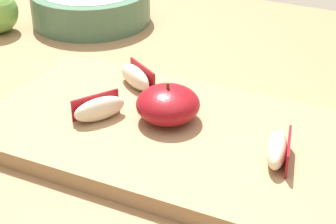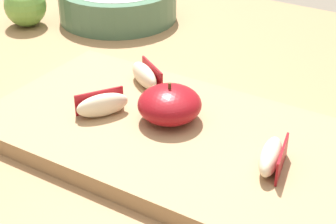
{
  "view_description": "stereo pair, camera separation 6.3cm",
  "coord_description": "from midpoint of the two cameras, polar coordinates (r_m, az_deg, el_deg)",
  "views": [
    {
      "loc": [
        0.19,
        -0.54,
        1.14
      ],
      "look_at": [
        -0.04,
        -0.05,
        0.82
      ],
      "focal_mm": 59.15,
      "sensor_mm": 36.0,
      "label": 1
    },
    {
      "loc": [
        0.25,
        -0.51,
        1.14
      ],
      "look_at": [
        -0.04,
        -0.05,
        0.82
      ],
      "focal_mm": 59.15,
      "sensor_mm": 36.0,
      "label": 2
    }
  ],
  "objects": [
    {
      "name": "ceramic_fruit_bowl",
      "position": [
        1.01,
        -3.39,
        11.23
      ],
      "size": [
        0.21,
        0.21,
        0.06
      ],
      "color": "#4C7556",
      "rests_on": "dining_table"
    },
    {
      "name": "whole_apple_granny_green",
      "position": [
        0.99,
        -12.74,
        10.62
      ],
      "size": [
        0.07,
        0.07,
        0.08
      ],
      "color": "#70AD47",
      "rests_on": "dining_table"
    },
    {
      "name": "apple_wedge_back",
      "position": [
        0.66,
        -4.09,
        0.68
      ],
      "size": [
        0.05,
        0.06,
        0.03
      ],
      "color": "beige",
      "rests_on": "cutting_board"
    },
    {
      "name": "apple_wedge_right",
      "position": [
        0.72,
        0.1,
        3.75
      ],
      "size": [
        0.06,
        0.05,
        0.03
      ],
      "color": "beige",
      "rests_on": "cutting_board"
    },
    {
      "name": "cutting_board",
      "position": [
        0.64,
        2.79,
        -2.41
      ],
      "size": [
        0.43,
        0.25,
        0.02
      ],
      "color": "#A37F56",
      "rests_on": "dining_table"
    },
    {
      "name": "apple_half_skin_up",
      "position": [
        0.64,
        2.96,
        0.72
      ],
      "size": [
        0.08,
        0.08,
        0.05
      ],
      "color": "maroon",
      "rests_on": "cutting_board"
    },
    {
      "name": "apple_wedge_middle",
      "position": [
        0.58,
        13.72,
        -4.59
      ],
      "size": [
        0.04,
        0.07,
        0.03
      ],
      "color": "beige",
      "rests_on": "cutting_board"
    },
    {
      "name": "dining_table",
      "position": [
        0.73,
        7.06,
        -9.23
      ],
      "size": [
        1.22,
        0.98,
        0.78
      ],
      "color": "#9E754C",
      "rests_on": "ground_plane"
    }
  ]
}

